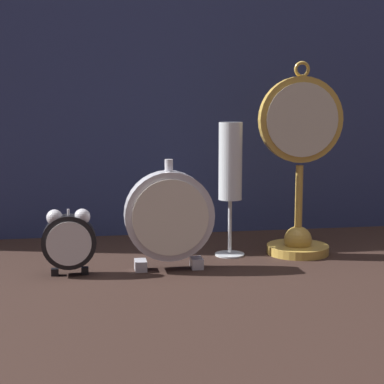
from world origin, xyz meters
The scene contains 6 objects.
ground_plane centered at (0.00, 0.00, 0.00)m, with size 4.00×4.00×0.00m, color black.
fabric_backdrop_drape centered at (0.00, 0.33, 0.38)m, with size 1.50×0.01×0.75m, color navy.
pocket_watch_on_stand centered at (0.21, 0.10, 0.15)m, with size 0.16×0.12×0.36m.
alarm_clock_twin_bell centered at (-0.22, 0.02, 0.06)m, with size 0.09×0.03×0.11m.
mantel_clock_silver centered at (-0.05, 0.03, 0.09)m, with size 0.15×0.04×0.19m.
champagne_flute centered at (0.08, 0.11, 0.16)m, with size 0.06×0.06×0.25m.
Camera 1 is at (-0.19, -1.04, 0.29)m, focal length 60.00 mm.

